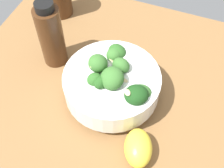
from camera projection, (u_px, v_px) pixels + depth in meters
The scene contains 4 objects.
ground_plane at pixel (101, 97), 63.54cm from camera, with size 61.78×61.78×4.01cm, color brown.
bowl_of_broccoli at pixel (113, 82), 57.74cm from camera, with size 19.00×19.00×10.70cm.
lemon_wedge at pixel (138, 148), 52.14cm from camera, with size 7.36×5.00×4.56cm, color yellow.
bottle_tall at pixel (51, 35), 61.06cm from camera, with size 5.26×5.26×15.91cm.
Camera 1 is at (-31.56, -14.82, 51.25)cm, focal length 47.20 mm.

